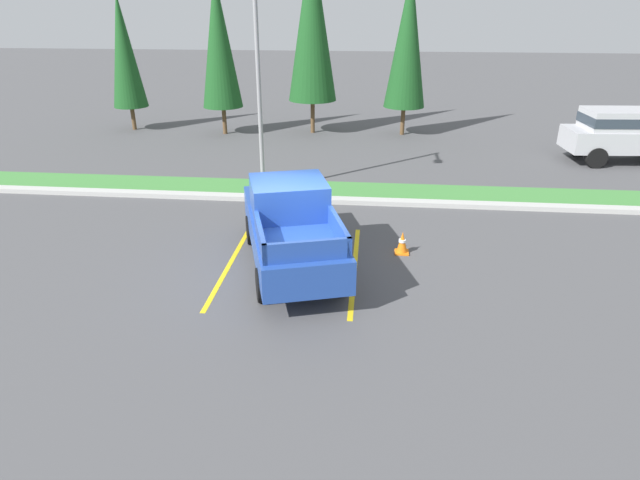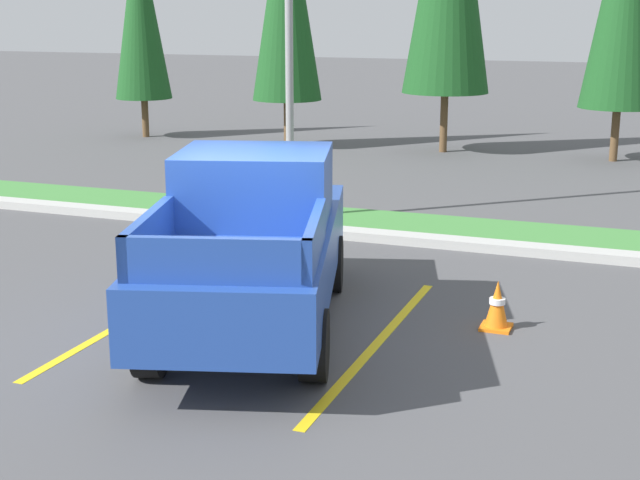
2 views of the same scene
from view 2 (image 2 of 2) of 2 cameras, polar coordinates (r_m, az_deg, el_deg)
name	(u,v)px [view 2 (image 2 of 2)]	position (r m, az deg, el deg)	size (l,w,h in m)	color
ground_plane	(248,339)	(10.67, -4.54, -6.20)	(120.00, 120.00, 0.00)	#4C4C4F
parking_line_near	(142,312)	(11.76, -11.05, -4.45)	(0.12, 4.80, 0.01)	yellow
parking_line_far	(377,343)	(10.53, 3.58, -6.44)	(0.12, 4.80, 0.01)	yellow
curb_strip	(376,236)	(15.12, 3.50, 0.26)	(56.00, 0.40, 0.15)	#B2B2AD
grass_median	(394,224)	(16.16, 4.66, 0.98)	(56.00, 1.80, 0.06)	#42843D
pickup_truck_main	(253,243)	(10.80, -4.22, -0.16)	(3.31, 5.54, 2.10)	black
cypress_tree_leftmost	(140,8)	(27.76, -11.16, 14.01)	(1.65, 1.65, 6.35)	brown
traffic_cone	(497,306)	(11.09, 10.99, -4.03)	(0.36, 0.36, 0.60)	orange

